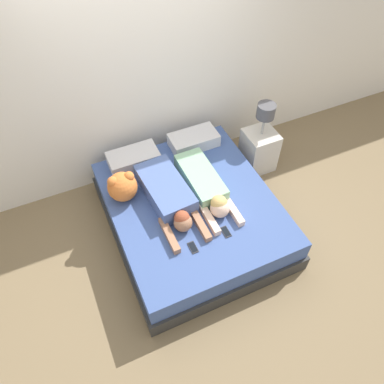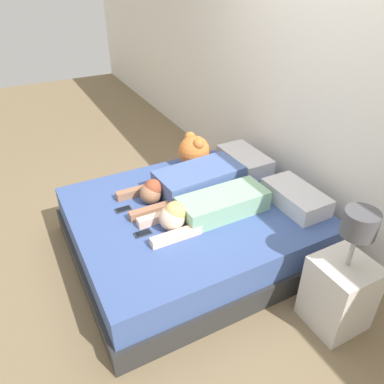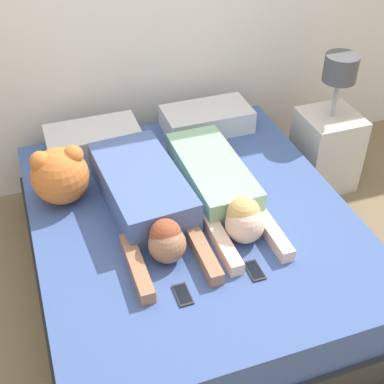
% 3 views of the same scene
% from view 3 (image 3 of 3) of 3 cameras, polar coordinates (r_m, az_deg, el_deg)
% --- Properties ---
extents(ground_plane, '(12.00, 12.00, 0.00)m').
position_cam_3_polar(ground_plane, '(3.23, 0.00, -8.54)').
color(ground_plane, '#7F6B4C').
extents(bed, '(1.75, 2.02, 0.46)m').
position_cam_3_polar(bed, '(3.07, 0.00, -5.64)').
color(bed, '#2D2D2D').
rests_on(bed, ground_plane).
extents(pillow_head_left, '(0.57, 0.31, 0.15)m').
position_cam_3_polar(pillow_head_left, '(3.42, -10.48, 5.51)').
color(pillow_head_left, silver).
rests_on(pillow_head_left, bed).
extents(pillow_head_right, '(0.57, 0.31, 0.15)m').
position_cam_3_polar(pillow_head_right, '(3.58, 1.59, 7.77)').
color(pillow_head_right, silver).
rests_on(pillow_head_right, bed).
extents(person_left, '(0.44, 1.12, 0.22)m').
position_cam_3_polar(person_left, '(2.87, -4.89, -0.56)').
color(person_left, '#4C66A5').
rests_on(person_left, bed).
extents(person_right, '(0.34, 1.07, 0.23)m').
position_cam_3_polar(person_right, '(2.94, 3.14, 0.43)').
color(person_right, '#8CBF99').
rests_on(person_right, bed).
extents(cell_phone_left, '(0.07, 0.13, 0.01)m').
position_cam_3_polar(cell_phone_left, '(2.50, -0.99, -10.88)').
color(cell_phone_left, '#2D2D33').
rests_on(cell_phone_left, bed).
extents(cell_phone_right, '(0.07, 0.13, 0.01)m').
position_cam_3_polar(cell_phone_right, '(2.62, 6.68, -8.31)').
color(cell_phone_right, '#2D2D33').
rests_on(cell_phone_right, bed).
extents(plush_toy, '(0.32, 0.32, 0.33)m').
position_cam_3_polar(plush_toy, '(3.00, -13.91, 1.81)').
color(plush_toy, orange).
rests_on(plush_toy, bed).
extents(nightstand, '(0.38, 0.38, 0.98)m').
position_cam_3_polar(nightstand, '(3.83, 14.19, 5.08)').
color(nightstand, beige).
rests_on(nightstand, ground_plane).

